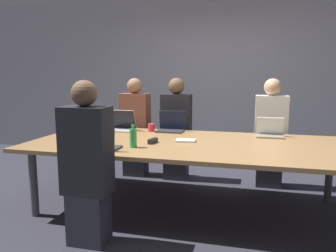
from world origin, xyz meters
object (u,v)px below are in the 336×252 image
object	(u,v)px
cup_near_left	(75,143)
bottle_near_left	(133,138)
person_far_midleft	(176,130)
stapler	(153,141)
laptop_far_right	(270,131)
cup_far_midleft	(151,128)
person_far_right	(270,135)
laptop_far_midleft	(171,125)
person_far_left	(135,129)
person_near_left	(87,166)
laptop_far_left	(121,125)
laptop_near_left	(99,143)

from	to	relation	value
cup_near_left	bottle_near_left	world-z (taller)	bottle_near_left
person_far_midleft	bottle_near_left	bearing A→B (deg)	-94.86
cup_near_left	stapler	size ratio (longest dim) A/B	0.66
laptop_far_right	cup_far_midleft	bearing A→B (deg)	179.77
cup_near_left	cup_far_midleft	bearing A→B (deg)	68.15
bottle_near_left	person_far_right	bearing A→B (deg)	45.23
laptop_far_midleft	cup_near_left	world-z (taller)	laptop_far_midleft
person_far_left	person_near_left	world-z (taller)	same
person_far_left	bottle_near_left	distance (m)	1.49
laptop_far_right	laptop_far_left	size ratio (longest dim) A/B	0.89
person_near_left	cup_near_left	xyz separation A→B (m)	(-0.34, 0.40, 0.11)
laptop_far_midleft	cup_far_midleft	size ratio (longest dim) A/B	3.47
laptop_far_left	laptop_far_midleft	xyz separation A→B (m)	(0.64, 0.11, -0.00)
person_far_right	cup_far_midleft	xyz separation A→B (m)	(-1.47, -0.44, 0.10)
person_far_left	cup_far_midleft	size ratio (longest dim) A/B	14.44
person_far_right	cup_near_left	bearing A→B (deg)	-141.27
person_near_left	stapler	size ratio (longest dim) A/B	8.99
person_far_left	laptop_near_left	size ratio (longest dim) A/B	3.90
person_far_right	stapler	bearing A→B (deg)	-137.36
person_far_midleft	person_near_left	xyz separation A→B (m)	(-0.32, -1.94, -0.00)
laptop_far_left	bottle_near_left	size ratio (longest dim) A/B	1.56
person_near_left	bottle_near_left	bearing A→B (deg)	-110.29
laptop_far_midleft	bottle_near_left	bearing A→B (deg)	-97.55
laptop_near_left	cup_near_left	xyz separation A→B (m)	(-0.27, 0.01, -0.02)
laptop_far_right	laptop_near_left	size ratio (longest dim) A/B	0.87
laptop_near_left	person_near_left	world-z (taller)	person_near_left
laptop_far_right	laptop_far_left	world-z (taller)	laptop_far_left
person_far_right	bottle_near_left	xyz separation A→B (m)	(-1.36, -1.38, 0.15)
person_near_left	person_far_left	bearing A→B (deg)	-81.78
person_far_midleft	laptop_far_left	bearing A→B (deg)	-142.48
laptop_near_left	person_near_left	size ratio (longest dim) A/B	0.26
laptop_far_left	cup_far_midleft	size ratio (longest dim) A/B	3.62
person_far_left	cup_near_left	world-z (taller)	person_far_left
cup_far_midleft	bottle_near_left	bearing A→B (deg)	-83.56
laptop_far_left	cup_far_midleft	world-z (taller)	laptop_far_left
laptop_far_left	person_far_midleft	world-z (taller)	person_far_midleft
laptop_far_right	laptop_far_midleft	world-z (taller)	laptop_far_midleft
cup_far_midleft	laptop_near_left	world-z (taller)	laptop_near_left
cup_far_midleft	person_near_left	size ratio (longest dim) A/B	0.07
laptop_far_left	cup_near_left	distance (m)	1.06
person_far_right	bottle_near_left	world-z (taller)	person_far_right
laptop_far_left	person_near_left	world-z (taller)	person_near_left
person_far_midleft	stapler	size ratio (longest dim) A/B	9.02
laptop_far_right	person_far_left	world-z (taller)	person_far_left
person_far_right	person_far_midleft	size ratio (longest dim) A/B	1.00
person_near_left	bottle_near_left	size ratio (longest dim) A/B	6.22
person_far_right	laptop_far_midleft	xyz separation A→B (m)	(-1.23, -0.36, 0.13)
laptop_far_right	person_near_left	world-z (taller)	person_near_left
laptop_far_midleft	cup_far_midleft	distance (m)	0.25
laptop_far_right	laptop_near_left	distance (m)	1.95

